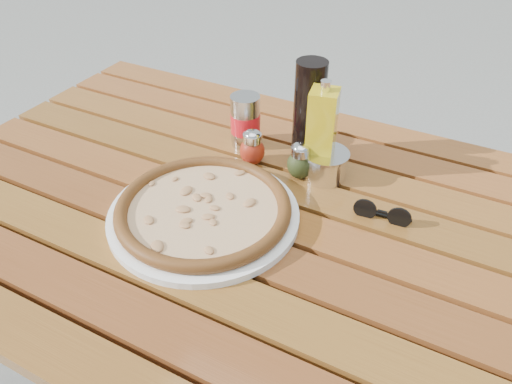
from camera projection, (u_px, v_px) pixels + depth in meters
The scene contains 10 objects.
table at pixel (251, 239), 1.01m from camera, with size 1.40×0.90×0.75m.
plate at pixel (204, 215), 0.94m from camera, with size 0.36×0.36×0.01m, color white.
pizza at pixel (203, 208), 0.93m from camera, with size 0.40×0.40×0.03m.
pepper_shaker at pixel (252, 148), 1.07m from camera, with size 0.06×0.06×0.08m.
oregano_shaker at pixel (300, 161), 1.03m from camera, with size 0.07×0.07×0.08m.
dark_bottle at pixel (309, 111), 1.05m from camera, with size 0.07×0.07×0.22m, color black.
soda_can at pixel (245, 121), 1.12m from camera, with size 0.08×0.08×0.12m.
olive_oil_cruet at pixel (321, 133), 1.00m from camera, with size 0.06×0.06×0.21m.
parmesan_tin at pixel (325, 164), 1.03m from camera, with size 0.12×0.12×0.07m.
sunglasses at pixel (382, 213), 0.93m from camera, with size 0.11×0.03×0.04m.
Camera 1 is at (0.35, -0.65, 1.36)m, focal length 35.00 mm.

